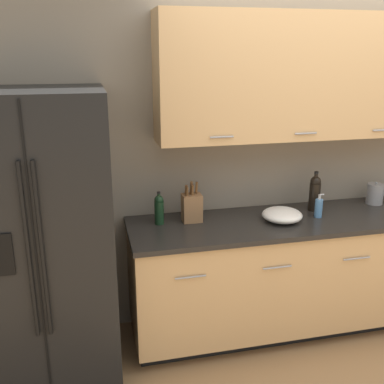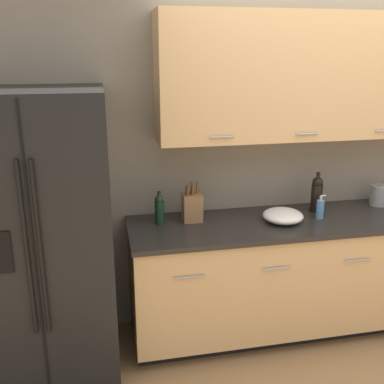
% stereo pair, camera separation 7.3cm
% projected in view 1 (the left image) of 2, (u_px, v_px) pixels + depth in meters
% --- Properties ---
extents(ground_plane, '(14.00, 14.00, 0.00)m').
position_uv_depth(ground_plane, '(364.00, 378.00, 2.94)').
color(ground_plane, '#997047').
extents(wall_back, '(10.00, 0.39, 2.60)m').
position_uv_depth(wall_back, '(305.00, 131.00, 3.38)').
color(wall_back, gray).
rests_on(wall_back, ground_plane).
extents(counter_unit, '(2.47, 0.64, 0.90)m').
position_uv_depth(counter_unit, '(294.00, 272.00, 3.38)').
color(counter_unit, black).
rests_on(counter_unit, ground_plane).
extents(refrigerator, '(0.85, 0.78, 1.84)m').
position_uv_depth(refrigerator, '(43.00, 240.00, 2.79)').
color(refrigerator, black).
rests_on(refrigerator, ground_plane).
extents(knife_block, '(0.13, 0.11, 0.29)m').
position_uv_depth(knife_block, '(192.00, 207.00, 3.15)').
color(knife_block, olive).
rests_on(knife_block, counter_unit).
extents(wine_bottle, '(0.08, 0.08, 0.30)m').
position_uv_depth(wine_bottle, '(315.00, 192.00, 3.36)').
color(wine_bottle, black).
rests_on(wine_bottle, counter_unit).
extents(soap_dispenser, '(0.06, 0.06, 0.17)m').
position_uv_depth(soap_dispenser, '(319.00, 208.00, 3.24)').
color(soap_dispenser, '#4C7FB2').
rests_on(soap_dispenser, counter_unit).
extents(oil_bottle, '(0.07, 0.07, 0.23)m').
position_uv_depth(oil_bottle, '(159.00, 209.00, 3.10)').
color(oil_bottle, black).
rests_on(oil_bottle, counter_unit).
extents(steel_canister, '(0.13, 0.13, 0.18)m').
position_uv_depth(steel_canister, '(375.00, 194.00, 3.53)').
color(steel_canister, gray).
rests_on(steel_canister, counter_unit).
extents(mixing_bowl, '(0.28, 0.28, 0.09)m').
position_uv_depth(mixing_bowl, '(282.00, 215.00, 3.17)').
color(mixing_bowl, white).
rests_on(mixing_bowl, counter_unit).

